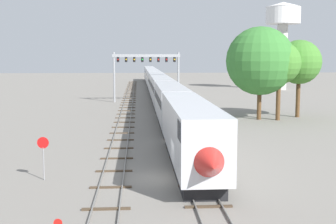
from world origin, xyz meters
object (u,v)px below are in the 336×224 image
(signal_gantry, at_px, (146,65))
(trackside_tree_mid, at_px, (299,62))
(water_tower, at_px, (283,23))
(trackside_tree_left, at_px, (279,63))
(stop_sign, at_px, (43,152))
(passenger_train, at_px, (156,84))
(trackside_tree_right, at_px, (260,61))

(signal_gantry, height_order, trackside_tree_mid, trackside_tree_mid)
(water_tower, height_order, trackside_tree_mid, water_tower)
(trackside_tree_left, bearing_deg, stop_sign, -132.10)
(passenger_train, distance_m, stop_sign, 63.88)
(stop_sign, height_order, trackside_tree_right, trackside_tree_right)
(water_tower, xyz_separation_m, trackside_tree_right, (-19.63, -51.97, -8.69))
(signal_gantry, distance_m, trackside_tree_right, 27.63)
(passenger_train, bearing_deg, trackside_tree_left, -68.78)
(passenger_train, distance_m, trackside_tree_left, 39.31)
(signal_gantry, xyz_separation_m, trackside_tree_mid, (19.95, -21.79, 0.77))
(trackside_tree_left, bearing_deg, signal_gantry, 123.75)
(water_tower, relative_size, trackside_tree_mid, 2.06)
(signal_gantry, bearing_deg, stop_sign, -98.60)
(passenger_train, distance_m, signal_gantry, 12.72)
(signal_gantry, xyz_separation_m, water_tower, (33.77, 28.25, 9.66))
(trackside_tree_left, bearing_deg, water_tower, 71.76)
(stop_sign, height_order, trackside_tree_left, trackside_tree_left)
(passenger_train, distance_m, trackside_tree_mid, 38.33)
(passenger_train, relative_size, trackside_tree_right, 11.64)
(trackside_tree_right, bearing_deg, trackside_tree_left, -19.35)
(trackside_tree_left, bearing_deg, trackside_tree_right, 160.65)
(trackside_tree_mid, xyz_separation_m, trackside_tree_right, (-5.81, -1.93, 0.19))
(signal_gantry, xyz_separation_m, stop_sign, (-7.75, -51.22, -4.72))
(trackside_tree_mid, height_order, trackside_tree_right, trackside_tree_right)
(passenger_train, relative_size, trackside_tree_mid, 13.45)
(trackside_tree_mid, relative_size, trackside_tree_right, 0.87)
(passenger_train, relative_size, water_tower, 6.53)
(signal_gantry, relative_size, trackside_tree_left, 1.20)
(water_tower, relative_size, stop_sign, 7.39)
(trackside_tree_mid, bearing_deg, trackside_tree_left, -142.67)
(water_tower, bearing_deg, passenger_train, -152.54)
(passenger_train, xyz_separation_m, signal_gantry, (-2.25, -11.87, 3.98))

